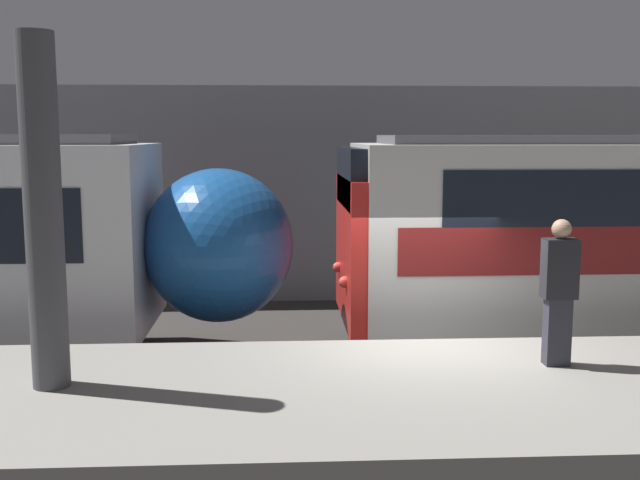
{
  "coord_description": "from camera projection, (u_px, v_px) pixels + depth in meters",
  "views": [
    {
      "loc": [
        -1.91,
        -9.41,
        3.69
      ],
      "look_at": [
        -1.35,
        1.07,
        2.2
      ],
      "focal_mm": 42.0,
      "sensor_mm": 36.0,
      "label": 1
    }
  ],
  "objects": [
    {
      "name": "platform",
      "position": [
        459.0,
        431.0,
        8.06
      ],
      "size": [
        40.0,
        3.62,
        1.04
      ],
      "color": "gray",
      "rests_on": "ground"
    },
    {
      "name": "station_rear_barrier",
      "position": [
        366.0,
        195.0,
        16.55
      ],
      "size": [
        50.0,
        0.15,
        4.73
      ],
      "color": "gray",
      "rests_on": "ground"
    },
    {
      "name": "ground_plane",
      "position": [
        426.0,
        415.0,
        9.92
      ],
      "size": [
        120.0,
        120.0,
        0.0
      ],
      "primitive_type": "plane",
      "color": "#33302D"
    },
    {
      "name": "person_waiting",
      "position": [
        559.0,
        289.0,
        8.57
      ],
      "size": [
        0.38,
        0.24,
        1.7
      ],
      "color": "#2D2D38",
      "rests_on": "platform"
    },
    {
      "name": "support_pillar_near",
      "position": [
        43.0,
        214.0,
        7.7
      ],
      "size": [
        0.39,
        0.39,
        3.68
      ],
      "color": "#47474C",
      "rests_on": "platform"
    }
  ]
}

